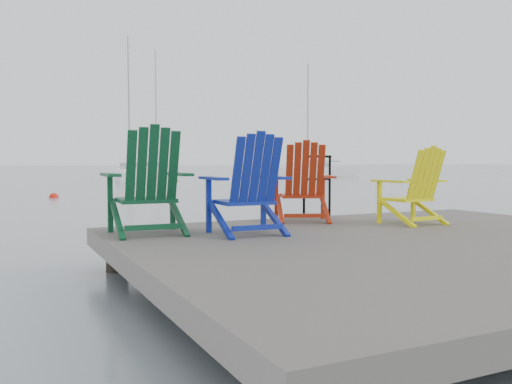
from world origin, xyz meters
name	(u,v)px	position (x,y,z in m)	size (l,w,h in m)	color
ground	(422,287)	(0.00, 0.00, 0.00)	(400.00, 400.00, 0.00)	slate
dock	(422,254)	(0.00, 0.00, 0.35)	(6.00, 5.00, 1.40)	#322F2C
handrail	(317,180)	(0.25, 2.45, 1.04)	(0.48, 0.04, 0.90)	black
chair_green	(148,182)	(-2.47, 1.58, 1.08)	(0.95, 0.88, 1.15)	#0B4023
chair_blue	(249,185)	(-1.48, 1.10, 1.05)	(0.89, 0.82, 1.08)	#0E2092
chair_red	(303,182)	(-0.27, 1.97, 1.03)	(1.01, 0.97, 1.04)	#A9250C
chair_yellow	(415,186)	(0.86, 1.08, 0.99)	(0.81, 0.75, 0.97)	yellow
sailboat_near	(130,175)	(4.62, 34.13, 0.36)	(3.42, 7.74, 10.48)	white
sailboat_mid	(156,171)	(11.33, 51.63, 0.35)	(5.44, 10.10, 13.34)	white
sailboat_far	(312,172)	(22.24, 38.26, 0.36)	(7.75, 3.76, 10.48)	white
buoy_a	(54,198)	(-2.08, 16.60, 0.00)	(0.34, 0.34, 0.34)	red
buoy_c	(242,179)	(13.31, 34.02, 0.00)	(0.32, 0.32, 0.32)	red
buoy_d	(176,182)	(6.73, 30.15, 0.00)	(0.36, 0.36, 0.36)	red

